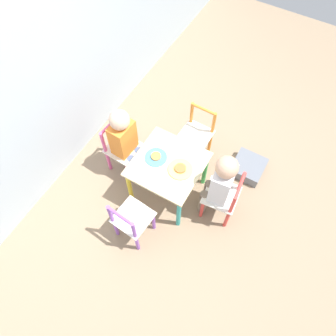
{
  "coord_description": "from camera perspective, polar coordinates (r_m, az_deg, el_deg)",
  "views": [
    {
      "loc": [
        -1.13,
        -0.65,
        2.58
      ],
      "look_at": [
        0.0,
        0.0,
        0.38
      ],
      "focal_mm": 35.0,
      "sensor_mm": 36.0,
      "label": 1
    }
  ],
  "objects": [
    {
      "name": "ground_plane",
      "position": [
        2.89,
        -0.0,
        -3.87
      ],
      "size": [
        6.0,
        6.0,
        0.0
      ],
      "primitive_type": "plane",
      "color": "#8C755B"
    },
    {
      "name": "house_wall",
      "position": [
        2.34,
        -22.31,
        21.98
      ],
      "size": [
        6.0,
        0.06,
        2.6
      ],
      "color": "#B2C1CC",
      "rests_on": "ground_plane"
    },
    {
      "name": "kids_table",
      "position": [
        2.56,
        -0.0,
        -0.09
      ],
      "size": [
        0.52,
        0.52,
        0.45
      ],
      "color": "beige",
      "rests_on": "ground_plane"
    },
    {
      "name": "chair_pink",
      "position": [
        2.82,
        -8.08,
        3.43
      ],
      "size": [
        0.28,
        0.28,
        0.53
      ],
      "rotation": [
        0.0,
        0.0,
        -0.07
      ],
      "color": "silver",
      "rests_on": "ground_plane"
    },
    {
      "name": "chair_red",
      "position": [
        2.6,
        9.67,
        -5.04
      ],
      "size": [
        0.29,
        0.29,
        0.53
      ],
      "rotation": [
        0.0,
        0.0,
        -3.04
      ],
      "color": "silver",
      "rests_on": "ground_plane"
    },
    {
      "name": "chair_orange",
      "position": [
        2.89,
        4.99,
        5.76
      ],
      "size": [
        0.27,
        0.27,
        0.53
      ],
      "rotation": [
        0.0,
        0.0,
        -1.6
      ],
      "color": "silver",
      "rests_on": "ground_plane"
    },
    {
      "name": "chair_purple",
      "position": [
        2.5,
        -6.39,
        -9.1
      ],
      "size": [
        0.28,
        0.28,
        0.53
      ],
      "rotation": [
        0.0,
        0.0,
        1.48
      ],
      "color": "silver",
      "rests_on": "ground_plane"
    },
    {
      "name": "child_back",
      "position": [
        2.64,
        -7.54,
        5.12
      ],
      "size": [
        0.21,
        0.22,
        0.76
      ],
      "rotation": [
        0.0,
        0.0,
        -0.07
      ],
      "color": "#4C608E",
      "rests_on": "ground_plane"
    },
    {
      "name": "child_front",
      "position": [
        2.43,
        9.02,
        -2.48
      ],
      "size": [
        0.21,
        0.22,
        0.78
      ],
      "rotation": [
        0.0,
        0.0,
        -3.04
      ],
      "color": "#7A6B5B",
      "rests_on": "ground_plane"
    },
    {
      "name": "plate_back",
      "position": [
        2.52,
        -2.11,
        1.93
      ],
      "size": [
        0.17,
        0.17,
        0.03
      ],
      "color": "#4C9EE0",
      "rests_on": "kids_table"
    },
    {
      "name": "plate_front",
      "position": [
        2.46,
        2.16,
        -0.17
      ],
      "size": [
        0.19,
        0.19,
        0.03
      ],
      "color": "#EADB66",
      "rests_on": "kids_table"
    },
    {
      "name": "storage_bin",
      "position": [
        3.03,
        13.78,
        0.15
      ],
      "size": [
        0.28,
        0.27,
        0.1
      ],
      "color": "slate",
      "rests_on": "ground_plane"
    }
  ]
}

